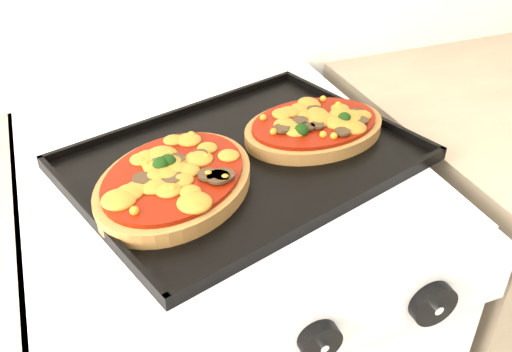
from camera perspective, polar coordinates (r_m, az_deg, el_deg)
name	(u,v)px	position (r m, az deg, el deg)	size (l,w,h in m)	color
stove	(226,352)	(1.19, -3.04, -17.13)	(0.60, 0.60, 0.91)	silver
control_panel	(301,331)	(0.70, 4.53, -15.23)	(0.60, 0.02, 0.09)	silver
knob_center	(320,340)	(0.69, 6.39, -16.02)	(0.05, 0.05, 0.02)	black
knob_right	(433,304)	(0.76, 17.27, -12.10)	(0.06, 0.06, 0.02)	black
baking_tray	(244,158)	(0.86, -1.21, 1.84)	(0.50, 0.37, 0.02)	black
pizza_left	(174,179)	(0.79, -8.17, -0.33)	(0.26, 0.19, 0.04)	olive
pizza_right	(314,126)	(0.92, 5.85, 5.02)	(0.24, 0.17, 0.03)	olive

